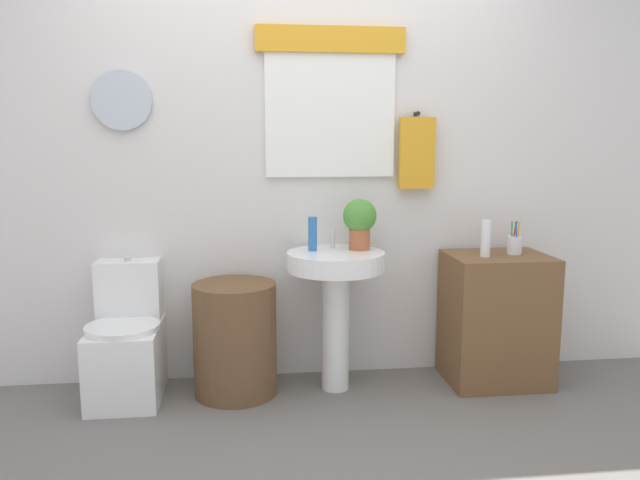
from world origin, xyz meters
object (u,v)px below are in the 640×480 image
soap_bottle (313,234)px  laundry_hamper (235,339)px  toilet (127,345)px  lotion_bottle (486,239)px  wooden_cabinet (496,319)px  pedestal_sink (336,285)px  potted_plant (360,220)px  toothbrush_cup (515,244)px

soap_bottle → laundry_hamper: bearing=-173.3°
toilet → soap_bottle: soap_bottle is taller
soap_bottle → lotion_bottle: soap_bottle is taller
wooden_cabinet → soap_bottle: bearing=177.2°
pedestal_sink → lotion_bottle: 0.86m
toilet → potted_plant: bearing=1.2°
pedestal_sink → wooden_cabinet: 0.94m
pedestal_sink → toothbrush_cup: 1.04m
toilet → pedestal_sink: bearing=-1.7°
soap_bottle → wooden_cabinet: bearing=-2.8°
wooden_cabinet → toothbrush_cup: bearing=11.7°
potted_plant → wooden_cabinet: bearing=-4.4°
laundry_hamper → lotion_bottle: 1.47m
soap_bottle → toothbrush_cup: (1.14, -0.03, -0.08)m
soap_bottle → pedestal_sink: bearing=-22.6°
wooden_cabinet → potted_plant: 0.96m
soap_bottle → lotion_bottle: (0.94, -0.09, -0.03)m
potted_plant → toothbrush_cup: (0.88, -0.04, -0.14)m
wooden_cabinet → soap_bottle: soap_bottle is taller
wooden_cabinet → laundry_hamper: bearing=180.0°
lotion_bottle → toothbrush_cup: bearing=17.3°
laundry_hamper → soap_bottle: 0.70m
wooden_cabinet → soap_bottle: size_ratio=3.95×
wooden_cabinet → lotion_bottle: size_ratio=3.64×
pedestal_sink → toilet: bearing=178.3°
potted_plant → pedestal_sink: bearing=-156.8°
toilet → lotion_bottle: bearing=-2.1°
soap_bottle → lotion_bottle: bearing=-5.5°
soap_bottle → toothbrush_cup: soap_bottle is taller
soap_bottle → toothbrush_cup: 1.14m
laundry_hamper → pedestal_sink: (0.55, 0.00, 0.28)m
toilet → toothbrush_cup: size_ratio=3.98×
laundry_hamper → toothbrush_cup: (1.56, 0.02, 0.48)m
laundry_hamper → lotion_bottle: bearing=-1.7°
laundry_hamper → toilet: bearing=176.7°
potted_plant → lotion_bottle: size_ratio=1.39×
laundry_hamper → potted_plant: bearing=5.0°
laundry_hamper → pedestal_sink: size_ratio=0.79×
toilet → lotion_bottle: size_ratio=3.66×
pedestal_sink → toothbrush_cup: (1.02, 0.02, 0.20)m
toilet → pedestal_sink: 1.16m
toilet → potted_plant: size_ratio=2.63×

